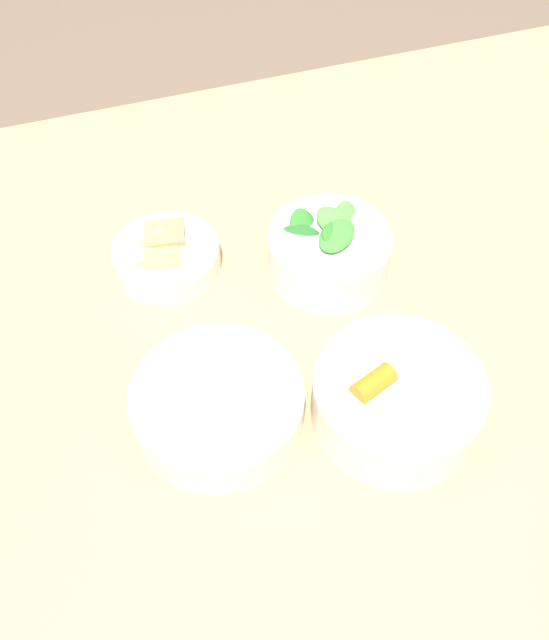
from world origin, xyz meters
name	(u,v)px	position (x,y,z in m)	size (l,w,h in m)	color
ground_plane	(333,539)	(0.00, 0.00, 0.00)	(10.00, 10.00, 0.00)	brown
dining_table	(364,352)	(0.00, 0.00, 0.65)	(1.31, 1.04, 0.74)	tan
bowl_carrots	(397,397)	(0.04, 0.15, 0.78)	(0.18, 0.18, 0.08)	silver
bowl_greens	(329,249)	(0.03, -0.08, 0.78)	(0.16, 0.16, 0.08)	silver
bowl_beans_hotdog	(218,404)	(0.22, 0.09, 0.77)	(0.19, 0.19, 0.05)	silver
bowl_cookies	(166,255)	(0.22, -0.15, 0.76)	(0.14, 0.14, 0.04)	silver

